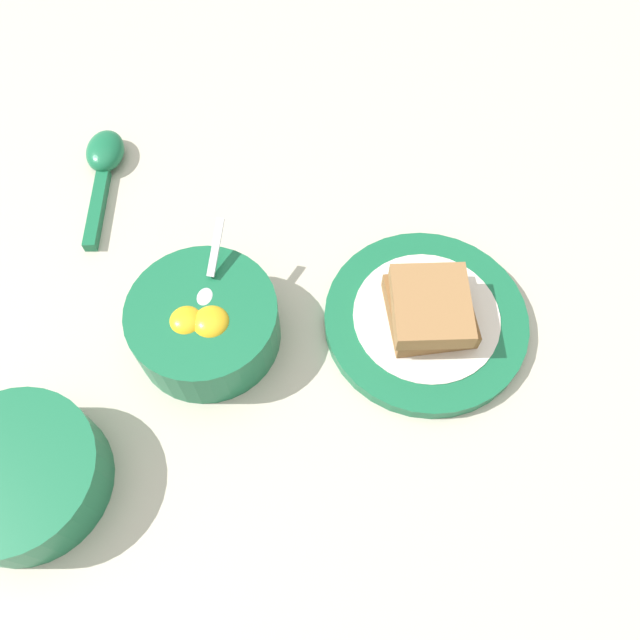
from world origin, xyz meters
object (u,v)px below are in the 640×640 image
at_px(egg_bowl, 210,324).
at_px(congee_bowl, 20,475).
at_px(soup_spoon, 104,162).
at_px(toast_plate, 425,320).
at_px(toast_sandwich, 430,310).

height_order(egg_bowl, congee_bowl, egg_bowl).
distance_m(soup_spoon, congee_bowl, 0.36).
distance_m(toast_plate, toast_sandwich, 0.03).
relative_size(toast_sandwich, congee_bowl, 0.73).
bearing_deg(egg_bowl, congee_bowl, 146.02).
bearing_deg(toast_sandwich, congee_bowl, 125.38).
xyz_separation_m(toast_plate, toast_sandwich, (-0.00, -0.00, 0.03)).
height_order(egg_bowl, soup_spoon, egg_bowl).
bearing_deg(egg_bowl, toast_sandwich, -74.92).
height_order(toast_plate, toast_sandwich, toast_sandwich).
xyz_separation_m(toast_sandwich, soup_spoon, (0.13, 0.38, -0.02)).
xyz_separation_m(toast_plate, congee_bowl, (-0.23, 0.31, 0.02)).
bearing_deg(toast_sandwich, toast_plate, 9.18).
xyz_separation_m(egg_bowl, congee_bowl, (-0.17, 0.11, -0.00)).
bearing_deg(soup_spoon, congee_bowl, -169.20).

